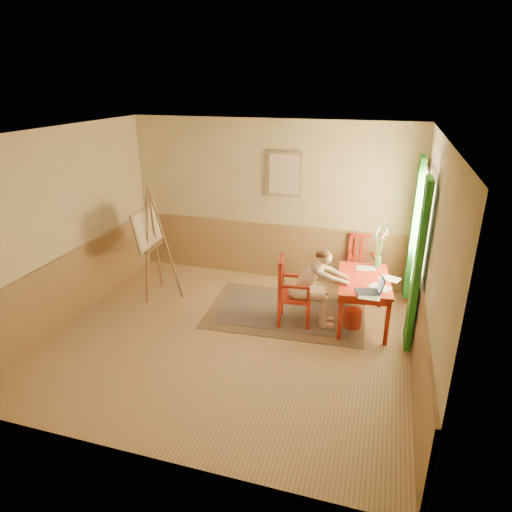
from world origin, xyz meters
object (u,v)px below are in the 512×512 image
(figure, at_px, (313,284))
(chair_left, at_px, (291,292))
(table, at_px, (364,284))
(chair_back, at_px, (361,264))
(laptop, at_px, (372,289))
(easel, at_px, (150,232))

(figure, bearing_deg, chair_left, -174.25)
(table, height_order, chair_back, chair_back)
(chair_back, height_order, figure, figure)
(chair_left, bearing_deg, figure, 5.75)
(table, relative_size, laptop, 3.13)
(figure, relative_size, laptop, 2.94)
(table, height_order, chair_left, chair_left)
(laptop, bearing_deg, chair_back, 98.31)
(figure, bearing_deg, chair_back, 66.41)
(chair_left, distance_m, chair_back, 1.66)
(chair_left, distance_m, laptop, 1.16)
(chair_back, relative_size, figure, 0.82)
(figure, height_order, easel, easel)
(table, distance_m, laptop, 0.47)
(chair_left, height_order, easel, easel)
(chair_back, xyz_separation_m, figure, (-0.60, -1.37, 0.17))
(laptop, xyz_separation_m, easel, (-3.52, 0.40, 0.34))
(table, relative_size, easel, 0.68)
(figure, bearing_deg, table, 20.04)
(table, xyz_separation_m, chair_back, (-0.11, 1.11, -0.14))
(table, height_order, figure, figure)
(table, bearing_deg, laptop, -74.41)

